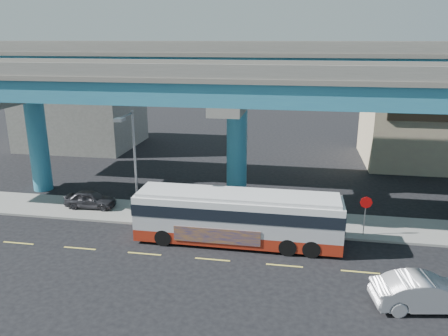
% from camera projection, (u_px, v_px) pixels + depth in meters
% --- Properties ---
extents(ground, '(120.00, 120.00, 0.00)m').
position_uv_depth(ground, '(214.00, 257.00, 24.74)').
color(ground, black).
rests_on(ground, ground).
extents(sidewalk, '(70.00, 4.00, 0.15)m').
position_uv_depth(sidewalk, '(229.00, 218.00, 29.91)').
color(sidewalk, gray).
rests_on(sidewalk, ground).
extents(lane_markings, '(58.00, 0.12, 0.01)m').
position_uv_depth(lane_markings, '(213.00, 259.00, 24.45)').
color(lane_markings, '#D8C64C').
rests_on(lane_markings, ground).
extents(viaduct, '(52.00, 12.40, 11.70)m').
position_uv_depth(viaduct, '(238.00, 79.00, 30.73)').
color(viaduct, teal).
rests_on(viaduct, ground).
extents(building_beige, '(14.00, 10.23, 7.00)m').
position_uv_depth(building_beige, '(440.00, 128.00, 42.49)').
color(building_beige, tan).
rests_on(building_beige, ground).
extents(building_concrete, '(12.00, 10.00, 9.00)m').
position_uv_depth(building_concrete, '(81.00, 106.00, 49.39)').
color(building_concrete, gray).
rests_on(building_concrete, ground).
extents(transit_bus, '(12.35, 2.68, 3.16)m').
position_uv_depth(transit_bus, '(238.00, 216.00, 26.05)').
color(transit_bus, maroon).
rests_on(transit_bus, ground).
extents(sedan, '(3.22, 5.35, 1.59)m').
position_uv_depth(sedan, '(426.00, 293.00, 19.86)').
color(sedan, '#AEAEB3').
rests_on(sedan, ground).
extents(parked_car, '(1.76, 3.75, 1.24)m').
position_uv_depth(parked_car, '(90.00, 199.00, 31.45)').
color(parked_car, '#2D2C31').
rests_on(parked_car, sidewalk).
extents(street_lamp, '(0.50, 2.44, 7.44)m').
position_uv_depth(street_lamp, '(131.00, 152.00, 27.54)').
color(street_lamp, gray).
rests_on(street_lamp, sidewalk).
extents(stop_sign, '(0.76, 0.09, 2.52)m').
position_uv_depth(stop_sign, '(366.00, 207.00, 26.70)').
color(stop_sign, gray).
rests_on(stop_sign, sidewalk).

